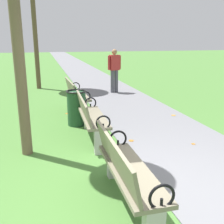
{
  "coord_description": "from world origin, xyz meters",
  "views": [
    {
      "loc": [
        -1.4,
        -2.7,
        2.01
      ],
      "look_at": [
        -0.05,
        2.41,
        0.55
      ],
      "focal_mm": 42.65,
      "sensor_mm": 36.0,
      "label": 1
    }
  ],
  "objects_px": {
    "park_bench_2": "(91,117)",
    "trash_bin": "(77,108)",
    "park_bench_3": "(76,95)",
    "park_bench_1": "(126,171)",
    "pedestrian_walking": "(114,69)"
  },
  "relations": [
    {
      "from": "park_bench_1",
      "to": "pedestrian_walking",
      "type": "height_order",
      "value": "pedestrian_walking"
    },
    {
      "from": "park_bench_2",
      "to": "trash_bin",
      "type": "xyz_separation_m",
      "value": [
        -0.15,
        1.05,
        -0.06
      ]
    },
    {
      "from": "park_bench_2",
      "to": "trash_bin",
      "type": "distance_m",
      "value": 1.06
    },
    {
      "from": "park_bench_2",
      "to": "pedestrian_walking",
      "type": "relative_size",
      "value": 1.0
    },
    {
      "from": "park_bench_2",
      "to": "park_bench_3",
      "type": "distance_m",
      "value": 2.24
    },
    {
      "from": "park_bench_3",
      "to": "pedestrian_walking",
      "type": "distance_m",
      "value": 2.98
    },
    {
      "from": "park_bench_2",
      "to": "pedestrian_walking",
      "type": "bearing_deg",
      "value": 69.11
    },
    {
      "from": "park_bench_1",
      "to": "park_bench_2",
      "type": "bearing_deg",
      "value": 90.0
    },
    {
      "from": "trash_bin",
      "to": "park_bench_1",
      "type": "bearing_deg",
      "value": -87.52
    },
    {
      "from": "park_bench_2",
      "to": "trash_bin",
      "type": "height_order",
      "value": "park_bench_2"
    },
    {
      "from": "trash_bin",
      "to": "pedestrian_walking",
      "type": "bearing_deg",
      "value": 61.82
    },
    {
      "from": "trash_bin",
      "to": "park_bench_3",
      "type": "bearing_deg",
      "value": 82.94
    },
    {
      "from": "park_bench_3",
      "to": "park_bench_2",
      "type": "bearing_deg",
      "value": -90.0
    },
    {
      "from": "park_bench_2",
      "to": "pedestrian_walking",
      "type": "height_order",
      "value": "pedestrian_walking"
    },
    {
      "from": "park_bench_2",
      "to": "trash_bin",
      "type": "relative_size",
      "value": 1.92
    }
  ]
}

